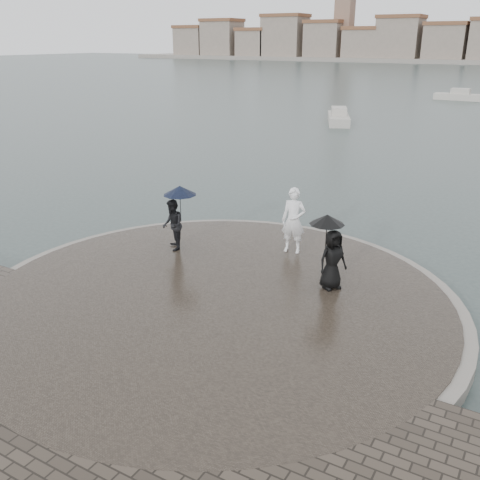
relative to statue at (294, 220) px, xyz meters
The scene contains 6 objects.
ground 7.39m from the statue, 93.45° to the right, with size 400.00×400.00×0.00m, color #2B3835.
kerb_ring 3.97m from the statue, 96.64° to the right, with size 12.50×12.50×0.32m, color gray.
quay_tip 3.96m from the statue, 96.64° to the right, with size 11.90×11.90×0.36m, color #2D261E.
statue is the anchor object (origin of this frame).
visitor_left 3.62m from the statue, 152.67° to the right, with size 1.23×1.09×2.04m.
visitor_right 2.61m from the statue, 43.31° to the right, with size 1.14×1.02×1.95m.
Camera 1 is at (6.76, -6.75, 6.50)m, focal length 40.00 mm.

